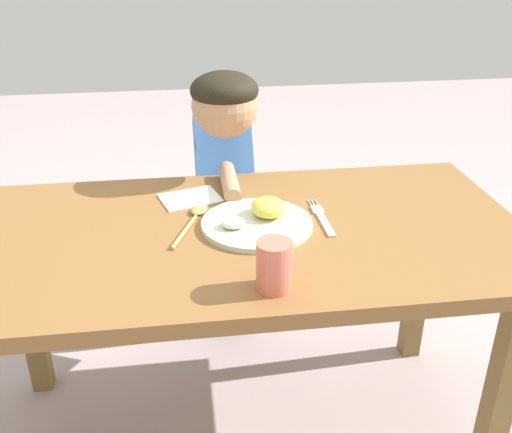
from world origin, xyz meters
The scene contains 8 objects.
ground_plane centered at (0.00, 0.00, 0.00)m, with size 8.00×8.00×0.00m, color #B19E9D.
dining_table centered at (0.00, 0.00, 0.58)m, with size 1.42×0.72×0.66m.
plate centered at (0.05, 0.02, 0.68)m, with size 0.28×0.28×0.06m.
fork centered at (0.22, 0.03, 0.67)m, with size 0.03×0.21×0.01m.
spoon centered at (-0.11, 0.08, 0.67)m, with size 0.11×0.22×0.02m.
drinking_cup centered at (0.04, -0.26, 0.72)m, with size 0.07×0.07×0.11m, color #DE6C58.
person centered at (0.00, 0.44, 0.57)m, with size 0.19×0.45×0.98m.
napkin centered at (-0.11, 0.20, 0.67)m, with size 0.16×0.12×0.00m, color white.
Camera 1 is at (-0.13, -1.26, 1.34)m, focal length 40.94 mm.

